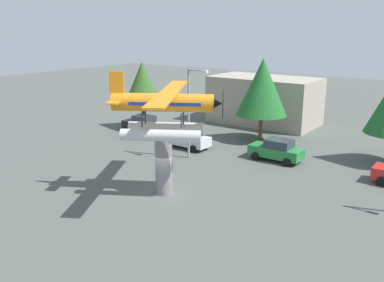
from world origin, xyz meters
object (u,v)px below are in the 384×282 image
Objects in this scene: display_pedestal at (164,165)px; car_far_green at (277,150)px; floatplane_monument at (165,110)px; car_mid_silver at (187,138)px; storefront_building at (264,100)px; car_near_black at (143,124)px; streetlight_primary at (191,107)px; tree_east at (262,87)px; tree_west at (142,84)px.

display_pedestal is 10.89m from car_far_green.
floatplane_monument reaches higher than car_mid_silver.
storefront_building is at bearing 100.76° from display_pedestal.
streetlight_primary is (8.88, -3.90, 3.35)m from car_near_black.
car_far_green is (2.84, 10.47, -0.99)m from display_pedestal.
car_near_black is at bearing 107.42° from floatplane_monument.
car_far_green is at bearing -58.67° from storefront_building.
car_near_black is 14.75m from car_far_green.
streetlight_primary reaches higher than display_pedestal.
floatplane_monument reaches higher than display_pedestal.
storefront_building is at bearing 94.36° from streetlight_primary.
streetlight_primary is at bearing 113.55° from display_pedestal.
display_pedestal is 22.40m from storefront_building.
tree_east is (4.02, 6.02, 4.13)m from car_mid_silver.
car_near_black is 12.41m from tree_east.
car_mid_silver is 7.99m from car_far_green.
car_near_black is 0.58× the size of streetlight_primary.
car_far_green is 0.37× the size of storefront_building.
floatplane_monument reaches higher than streetlight_primary.
display_pedestal is at bearing 118.87° from car_mid_silver.
tree_east is (3.15, -6.83, 2.48)m from storefront_building.
car_near_black is 4.30m from tree_west.
display_pedestal reaches higher than car_mid_silver.
streetlight_primary is 0.64× the size of storefront_building.
floatplane_monument is at bearing 30.66° from display_pedestal.
streetlight_primary is 15.18m from storefront_building.
tree_east reaches higher than car_far_green.
car_mid_silver is 9.66m from tree_west.
car_far_green is at bearing 30.85° from streetlight_primary.
tree_west is (-9.12, -9.50, 2.08)m from storefront_building.
tree_east is at bearing 63.66° from floatplane_monument.
floatplane_monument is at bearing 75.33° from car_far_green.
floatplane_monument is 0.84× the size of storefront_building.
tree_west reaches higher than car_far_green.
floatplane_monument is 16.79m from car_near_black.
car_mid_silver is 8.33m from tree_east.
display_pedestal is 10.50m from car_mid_silver.
display_pedestal is 15.53m from tree_east.
floatplane_monument is at bearing 138.07° from car_near_black.
tree_east is at bearing 76.26° from streetlight_primary.
floatplane_monument is 15.16m from tree_east.
tree_west is (-8.26, 3.34, 3.73)m from car_mid_silver.
tree_east is at bearing -123.72° from car_mid_silver.
display_pedestal is at bearing -79.24° from storefront_building.
streetlight_primary is (-5.87, -3.51, 3.35)m from car_far_green.
storefront_building is at bearing -58.67° from car_far_green.
car_far_green is 0.61× the size of tree_west.
storefront_building is at bearing 46.19° from tree_west.
car_near_black is at bearing 156.27° from streetlight_primary.
car_mid_silver is at bearing -22.04° from tree_west.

